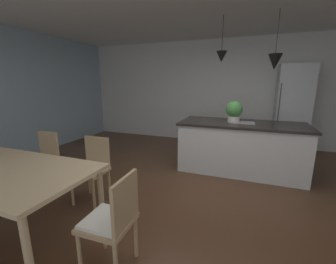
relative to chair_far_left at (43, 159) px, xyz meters
name	(u,v)px	position (x,y,z in m)	size (l,w,h in m)	color
ground_plane	(201,201)	(2.31, 0.51, -0.49)	(10.00, 8.40, 0.04)	#4C301E
wall_back_kitchen	(229,92)	(2.31, 3.77, 0.88)	(10.00, 0.12, 2.70)	silver
chair_far_left	(43,159)	(0.00, 0.00, 0.00)	(0.41, 0.41, 0.87)	tan
chair_kitchen_end	(113,219)	(1.85, -0.88, 0.00)	(0.41, 0.41, 0.87)	tan
chair_far_right	(92,167)	(0.91, 0.00, 0.00)	(0.41, 0.41, 0.87)	tan
kitchen_island	(240,146)	(2.75, 1.79, -0.01)	(2.17, 0.95, 0.91)	silver
refrigerator	(292,110)	(3.76, 3.37, 0.52)	(0.69, 0.67, 1.99)	silver
pendant_over_island_main	(221,57)	(2.33, 1.79, 1.56)	(0.18, 0.18, 0.76)	black
pendant_over_island_aux	(275,62)	(3.17, 1.79, 1.45)	(0.22, 0.22, 0.90)	black
potted_plant_on_island	(234,111)	(2.60, 1.79, 0.63)	(0.29, 0.29, 0.38)	beige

